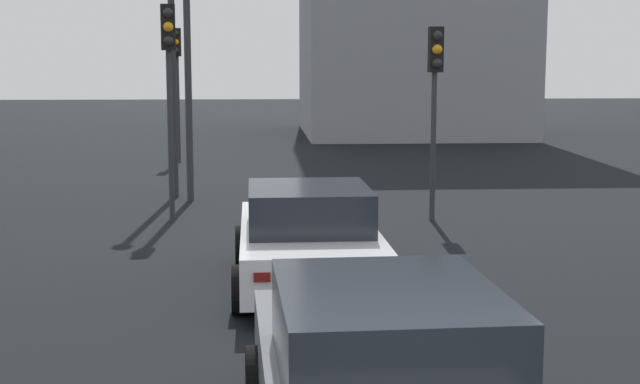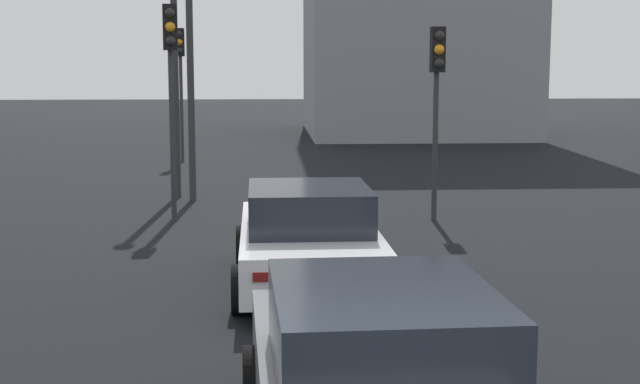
{
  "view_description": "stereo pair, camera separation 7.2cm",
  "coord_description": "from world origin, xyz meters",
  "px_view_note": "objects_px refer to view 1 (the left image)",
  "views": [
    {
      "loc": [
        -4.53,
        0.8,
        3.14
      ],
      "look_at": [
        7.18,
        0.02,
        1.46
      ],
      "focal_mm": 49.42,
      "sensor_mm": 36.0,
      "label": 1
    },
    {
      "loc": [
        -4.54,
        0.72,
        3.14
      ],
      "look_at": [
        7.18,
        0.02,
        1.46
      ],
      "focal_mm": 49.42,
      "sensor_mm": 36.0,
      "label": 2
    }
  ],
  "objects_px": {
    "street_lamp_far": "(187,11)",
    "street_lamp_kerbside": "(171,10)",
    "traffic_light_near_left": "(177,67)",
    "traffic_light_far_left": "(435,82)",
    "car_white_lead": "(308,238)",
    "traffic_light_near_right": "(169,67)"
  },
  "relations": [
    {
      "from": "street_lamp_far",
      "to": "street_lamp_kerbside",
      "type": "bearing_deg",
      "value": 34.21
    },
    {
      "from": "traffic_light_near_left",
      "to": "traffic_light_far_left",
      "type": "distance_m",
      "value": 13.06
    },
    {
      "from": "car_white_lead",
      "to": "street_lamp_far",
      "type": "relative_size",
      "value": 0.61
    },
    {
      "from": "traffic_light_far_left",
      "to": "traffic_light_near_right",
      "type": "bearing_deg",
      "value": -97.31
    },
    {
      "from": "traffic_light_near_left",
      "to": "street_lamp_far",
      "type": "relative_size",
      "value": 0.58
    },
    {
      "from": "traffic_light_far_left",
      "to": "street_lamp_far",
      "type": "xyz_separation_m",
      "value": [
        3.09,
        5.17,
        1.56
      ]
    },
    {
      "from": "traffic_light_far_left",
      "to": "street_lamp_far",
      "type": "bearing_deg",
      "value": -125.14
    },
    {
      "from": "traffic_light_near_right",
      "to": "car_white_lead",
      "type": "bearing_deg",
      "value": 15.63
    },
    {
      "from": "traffic_light_near_right",
      "to": "street_lamp_far",
      "type": "relative_size",
      "value": 0.58
    },
    {
      "from": "traffic_light_near_left",
      "to": "traffic_light_far_left",
      "type": "height_order",
      "value": "traffic_light_near_left"
    },
    {
      "from": "street_lamp_kerbside",
      "to": "street_lamp_far",
      "type": "height_order",
      "value": "street_lamp_kerbside"
    },
    {
      "from": "traffic_light_near_right",
      "to": "street_lamp_far",
      "type": "height_order",
      "value": "street_lamp_far"
    },
    {
      "from": "traffic_light_near_right",
      "to": "street_lamp_far",
      "type": "bearing_deg",
      "value": 168.57
    },
    {
      "from": "traffic_light_far_left",
      "to": "street_lamp_kerbside",
      "type": "relative_size",
      "value": 0.52
    },
    {
      "from": "car_white_lead",
      "to": "street_lamp_far",
      "type": "distance_m",
      "value": 9.41
    },
    {
      "from": "traffic_light_far_left",
      "to": "street_lamp_kerbside",
      "type": "xyz_separation_m",
      "value": [
        3.7,
        5.58,
        1.62
      ]
    },
    {
      "from": "street_lamp_kerbside",
      "to": "street_lamp_far",
      "type": "bearing_deg",
      "value": -145.79
    },
    {
      "from": "traffic_light_near_left",
      "to": "traffic_light_near_right",
      "type": "distance_m",
      "value": 11.24
    },
    {
      "from": "street_lamp_kerbside",
      "to": "traffic_light_near_left",
      "type": "bearing_deg",
      "value": 4.61
    },
    {
      "from": "traffic_light_near_right",
      "to": "traffic_light_far_left",
      "type": "xyz_separation_m",
      "value": [
        -0.29,
        -5.31,
        -0.3
      ]
    },
    {
      "from": "traffic_light_near_right",
      "to": "street_lamp_kerbside",
      "type": "bearing_deg",
      "value": 175.98
    },
    {
      "from": "street_lamp_far",
      "to": "traffic_light_near_right",
      "type": "bearing_deg",
      "value": 177.04
    }
  ]
}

